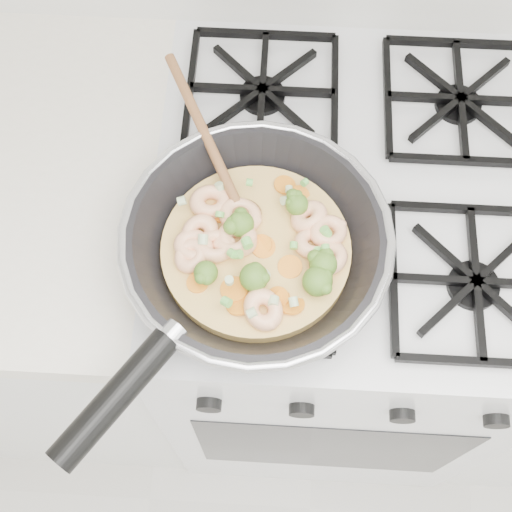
{
  "coord_description": "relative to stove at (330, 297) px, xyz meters",
  "views": [
    {
      "loc": [
        -0.12,
        1.18,
        1.76
      ],
      "look_at": [
        -0.14,
        1.57,
        0.93
      ],
      "focal_mm": 48.26,
      "sensor_mm": 36.0,
      "label": 1
    }
  ],
  "objects": [
    {
      "name": "skillet",
      "position": [
        -0.15,
        -0.14,
        0.5
      ],
      "size": [
        0.39,
        0.56,
        0.09
      ],
      "rotation": [
        0.0,
        0.0,
        -0.08
      ],
      "color": "black",
      "rests_on": "stove"
    },
    {
      "name": "stove",
      "position": [
        0.0,
        0.0,
        0.0
      ],
      "size": [
        0.6,
        0.6,
        0.92
      ],
      "color": "white",
      "rests_on": "ground"
    }
  ]
}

